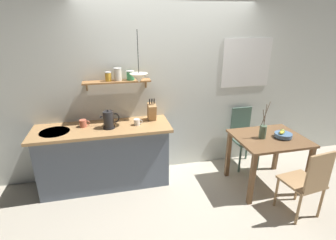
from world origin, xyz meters
TOP-DOWN VIEW (x-y plane):
  - ground_plane at (0.00, 0.00)m, footprint 14.00×14.00m
  - back_wall at (0.21, 0.65)m, footprint 6.80×0.11m
  - kitchen_counter at (-1.00, 0.32)m, footprint 1.83×0.63m
  - wall_shelf at (-0.73, 0.49)m, footprint 0.91×0.20m
  - dining_table at (1.22, -0.22)m, footprint 0.93×0.78m
  - dining_chair_near at (1.31, -0.91)m, footprint 0.46×0.46m
  - dining_chair_far at (1.19, 0.42)m, footprint 0.38×0.42m
  - fruit_bowl at (1.38, -0.28)m, footprint 0.23×0.23m
  - twig_vase at (1.10, -0.22)m, footprint 0.10×0.09m
  - electric_kettle at (-0.90, 0.25)m, footprint 0.25×0.16m
  - knife_block at (-0.30, 0.42)m, footprint 0.11×0.19m
  - coffee_mug_by_sink at (-1.24, 0.37)m, footprint 0.14×0.09m
  - coffee_mug_spare at (-0.53, 0.27)m, footprint 0.12×0.08m
  - pendant_lamp at (-0.48, 0.26)m, footprint 0.23×0.23m

SIDE VIEW (x-z plane):
  - ground_plane at x=0.00m, z-range 0.00..0.00m
  - kitchen_counter at x=-1.00m, z-range 0.01..0.91m
  - dining_chair_near at x=1.31m, z-range 0.05..0.96m
  - dining_chair_far at x=1.19m, z-range 0.05..0.99m
  - dining_table at x=1.22m, z-range 0.26..1.02m
  - fruit_bowl at x=1.38m, z-range 0.75..0.87m
  - twig_vase at x=1.10m, z-range 0.60..1.12m
  - coffee_mug_spare at x=-0.53m, z-range 0.91..0.99m
  - coffee_mug_by_sink at x=-1.24m, z-range 0.91..1.01m
  - electric_kettle at x=-0.90m, z-range 0.89..1.15m
  - knife_block at x=-0.30m, z-range 0.87..1.20m
  - back_wall at x=0.21m, z-range 0.00..2.70m
  - wall_shelf at x=-0.73m, z-range 1.37..1.67m
  - pendant_lamp at x=-0.48m, z-range 1.24..1.89m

